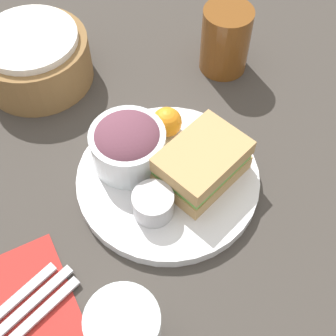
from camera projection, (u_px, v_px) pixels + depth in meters
name	position (u px, v px, depth m)	size (l,w,h in m)	color
ground_plane	(168.00, 183.00, 0.68)	(4.00, 4.00, 0.00)	#3D3833
plate	(168.00, 179.00, 0.67)	(0.26, 0.26, 0.02)	silver
sandwich	(202.00, 163.00, 0.64)	(0.14, 0.12, 0.06)	tan
salad_bowl	(128.00, 144.00, 0.65)	(0.11, 0.11, 0.07)	white
dressing_cup	(153.00, 204.00, 0.62)	(0.06, 0.06, 0.04)	#B7B7BC
orange_wedge	(167.00, 122.00, 0.69)	(0.05, 0.05, 0.05)	orange
drink_glass	(225.00, 40.00, 0.77)	(0.08, 0.08, 0.11)	brown
bread_basket	(35.00, 58.00, 0.77)	(0.18, 0.18, 0.09)	olive
napkin	(17.00, 318.00, 0.57)	(0.14, 0.18, 0.00)	#B22823
fork	(25.00, 328.00, 0.56)	(0.16, 0.01, 0.01)	#B2B2B7
knife	(16.00, 317.00, 0.57)	(0.17, 0.01, 0.01)	#B2B2B7
spoon	(7.00, 307.00, 0.57)	(0.15, 0.01, 0.01)	#B2B2B7
water_glass	(125.00, 333.00, 0.51)	(0.08, 0.08, 0.10)	silver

